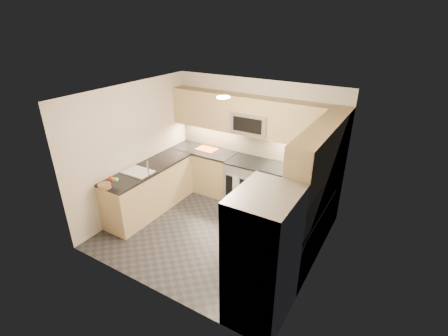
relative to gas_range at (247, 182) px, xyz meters
The scene contains 36 objects.
floor 1.35m from the gas_range, 90.00° to the right, with size 3.60×3.20×0.00m, color black.
ceiling 2.41m from the gas_range, 90.00° to the right, with size 3.60×3.20×0.02m, color beige.
wall_back 0.86m from the gas_range, 90.00° to the left, with size 3.60×0.02×2.50m, color beige.
wall_front 2.98m from the gas_range, 90.00° to the right, with size 3.60×0.02×2.50m, color beige.
wall_left 2.34m from the gas_range, 144.69° to the right, with size 0.02×3.20×2.50m, color beige.
wall_right 2.34m from the gas_range, 35.31° to the right, with size 0.02×3.20×2.50m, color beige.
base_cab_back_left 1.09m from the gas_range, behind, with size 1.42×0.60×0.90m, color tan.
base_cab_back_right 1.09m from the gas_range, ahead, with size 1.42×0.60×0.90m, color tan.
base_cab_right 1.88m from the gas_range, 36.87° to the right, with size 0.60×1.70×0.90m, color tan.
base_cab_peninsula 1.97m from the gas_range, 139.64° to the right, with size 0.60×2.00×0.90m, color tan.
countertop_back_left 1.19m from the gas_range, behind, with size 1.42×0.63×0.04m, color black.
countertop_back_right 1.19m from the gas_range, ahead, with size 1.42×0.63×0.04m, color black.
countertop_right 1.93m from the gas_range, 36.87° to the right, with size 0.63×1.70×0.04m, color black.
countertop_peninsula 2.02m from the gas_range, 139.64° to the right, with size 0.63×2.00×0.04m, color black.
upper_cab_back 1.38m from the gas_range, 90.00° to the left, with size 3.60×0.35×0.75m, color tan.
upper_cab_right 2.35m from the gas_range, 31.61° to the right, with size 0.35×1.95×0.75m, color tan.
backsplash_back 0.81m from the gas_range, 90.00° to the left, with size 3.60×0.01×0.51m, color tan.
backsplash_right 2.11m from the gas_range, 24.68° to the right, with size 0.01×2.30×0.51m, color tan.
gas_range is the anchor object (origin of this frame).
range_cooktop 0.46m from the gas_range, ahead, with size 0.76×0.65×0.03m, color black.
oven_door_glass 0.33m from the gas_range, 90.00° to the right, with size 0.62×0.02×0.45m, color black.
oven_handle 0.44m from the gas_range, 90.00° to the right, with size 0.02×0.02×0.60m, color #B2B5BA.
microwave 1.25m from the gas_range, 90.00° to the left, with size 0.76×0.40×0.40m, color gray.
microwave_door 1.25m from the gas_range, 90.00° to the right, with size 0.60×0.01×0.28m, color black.
refrigerator 2.86m from the gas_range, 59.12° to the right, with size 0.70×0.90×1.80m, color #A4A7AC.
fridge_handle_left 2.86m from the gas_range, 67.48° to the right, with size 0.02×0.02×1.20m, color #B2B5BA.
fridge_handle_right 2.54m from the gas_range, 64.31° to the right, with size 0.02×0.02×1.20m, color #B2B5BA.
sink_basin 2.18m from the gas_range, 134.53° to the right, with size 0.52×0.38×0.16m, color white.
faucet 2.06m from the gas_range, 129.12° to the right, with size 0.03×0.03×0.28m, color silver.
utensil_bowl 1.73m from the gas_range, ahead, with size 0.31×0.31×0.18m, color #67C654.
cutting_board 1.15m from the gas_range, behind, with size 0.43×0.30×0.01m, color #EF5016.
fruit_basket 2.78m from the gas_range, 124.50° to the right, with size 0.21×0.21×0.08m, color olive.
fruit_apple 2.68m from the gas_range, 126.49° to the right, with size 0.08×0.08×0.08m, color red.
fruit_pear 2.60m from the gas_range, 124.51° to the right, with size 0.07×0.07×0.07m, color #52C057.
dish_towel_check 0.39m from the gas_range, 99.24° to the right, with size 0.17×0.01×0.32m, color silver.
fruit_orange 2.64m from the gas_range, 125.35° to the right, with size 0.07×0.07×0.07m, color orange.
Camera 1 is at (2.64, -4.06, 3.57)m, focal length 26.00 mm.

